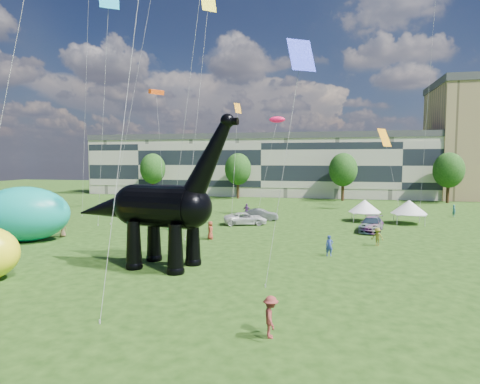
# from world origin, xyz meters

# --- Properties ---
(ground) EXTENTS (220.00, 220.00, 0.00)m
(ground) POSITION_xyz_m (0.00, 0.00, 0.00)
(ground) COLOR #16330C
(ground) RESTS_ON ground
(terrace_row) EXTENTS (78.00, 11.00, 12.00)m
(terrace_row) POSITION_xyz_m (-8.00, 62.00, 6.00)
(terrace_row) COLOR beige
(terrace_row) RESTS_ON ground
(tree_far_left) EXTENTS (5.20, 5.20, 9.44)m
(tree_far_left) POSITION_xyz_m (-30.00, 53.00, 6.29)
(tree_far_left) COLOR #382314
(tree_far_left) RESTS_ON ground
(tree_mid_left) EXTENTS (5.20, 5.20, 9.44)m
(tree_mid_left) POSITION_xyz_m (-12.00, 53.00, 6.29)
(tree_mid_left) COLOR #382314
(tree_mid_left) RESTS_ON ground
(tree_mid_right) EXTENTS (5.20, 5.20, 9.44)m
(tree_mid_right) POSITION_xyz_m (8.00, 53.00, 6.29)
(tree_mid_right) COLOR #382314
(tree_mid_right) RESTS_ON ground
(tree_far_right) EXTENTS (5.20, 5.20, 9.44)m
(tree_far_right) POSITION_xyz_m (26.00, 53.00, 6.29)
(tree_far_right) COLOR #382314
(tree_far_right) RESTS_ON ground
(dinosaur_sculpture) EXTENTS (13.54, 4.57, 11.02)m
(dinosaur_sculpture) POSITION_xyz_m (-6.60, 2.65, 4.16)
(dinosaur_sculpture) COLOR black
(dinosaur_sculpture) RESTS_ON ground
(car_silver) EXTENTS (2.44, 4.25, 1.36)m
(car_silver) POSITION_xyz_m (-13.47, 26.45, 0.68)
(car_silver) COLOR #A7A7AB
(car_silver) RESTS_ON ground
(car_grey) EXTENTS (4.51, 1.99, 1.44)m
(car_grey) POSITION_xyz_m (-2.92, 25.73, 0.72)
(car_grey) COLOR slate
(car_grey) RESTS_ON ground
(car_white) EXTENTS (5.56, 3.75, 1.42)m
(car_white) POSITION_xyz_m (-4.11, 22.01, 0.71)
(car_white) COLOR silver
(car_white) RESTS_ON ground
(car_dark) EXTENTS (3.21, 5.64, 1.54)m
(car_dark) POSITION_xyz_m (9.91, 20.51, 0.77)
(car_dark) COLOR #595960
(car_dark) RESTS_ON ground
(gazebo_near) EXTENTS (4.00, 4.00, 2.71)m
(gazebo_near) POSITION_xyz_m (9.79, 27.66, 1.90)
(gazebo_near) COLOR white
(gazebo_near) RESTS_ON ground
(gazebo_far) EXTENTS (4.16, 4.16, 2.86)m
(gazebo_far) POSITION_xyz_m (14.79, 26.91, 2.01)
(gazebo_far) COLOR silver
(gazebo_far) RESTS_ON ground
(gazebo_left) EXTENTS (4.59, 4.59, 2.64)m
(gazebo_left) POSITION_xyz_m (-23.23, 27.92, 1.85)
(gazebo_left) COLOR silver
(gazebo_left) RESTS_ON ground
(inflatable_teal) EXTENTS (9.52, 7.77, 5.13)m
(inflatable_teal) POSITION_xyz_m (-22.31, 8.07, 2.57)
(inflatable_teal) COLOR #0C9B8B
(inflatable_teal) RESTS_ON ground
(visitors) EXTENTS (51.08, 42.94, 1.90)m
(visitors) POSITION_xyz_m (-5.56, 13.19, 0.88)
(visitors) COLOR navy
(visitors) RESTS_ON ground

